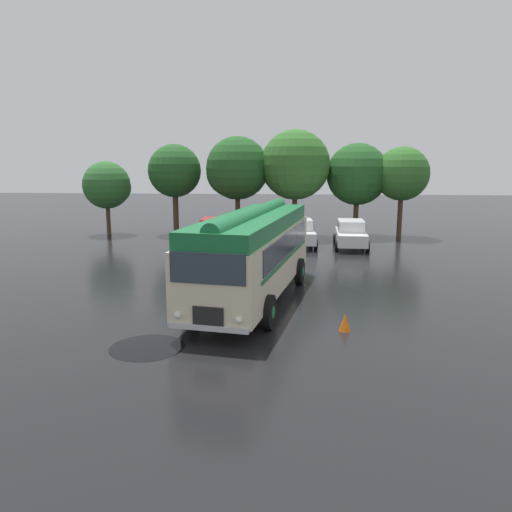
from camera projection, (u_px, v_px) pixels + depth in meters
ground_plane at (247, 298)px, 19.14m from camera, size 120.00×120.00×0.00m
vintage_bus at (253, 251)px, 18.48m from camera, size 4.19×10.36×3.49m
car_near_left at (214, 231)px, 30.92m from camera, size 2.05×4.25×1.66m
car_mid_left at (254, 233)px, 30.27m from camera, size 2.12×4.28×1.66m
car_mid_right at (299, 232)px, 30.64m from camera, size 2.17×4.31×1.66m
car_far_right at (351, 234)px, 29.91m from camera, size 2.09×4.27×1.66m
tree_far_left at (109, 186)px, 34.88m from camera, size 3.30×3.30×5.14m
tree_left_of_centre at (173, 172)px, 34.93m from camera, size 3.69×3.69×6.32m
tree_centre at (235, 170)px, 33.97m from camera, size 4.29×4.29×6.81m
tree_right_of_centre at (294, 165)px, 33.63m from camera, size 4.71×4.71×7.25m
tree_far_right at (356, 174)px, 34.18m from camera, size 4.22×4.22×6.37m
tree_extra_right at (402, 174)px, 33.51m from camera, size 3.62×3.62×6.12m
traffic_cone at (345, 322)px, 15.35m from camera, size 0.36×0.36×0.55m
puddle_patch at (147, 347)px, 14.04m from camera, size 2.13×2.13×0.01m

